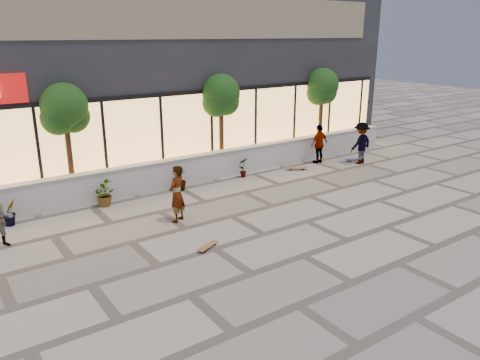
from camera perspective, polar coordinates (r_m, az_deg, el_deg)
ground at (r=12.15m, az=7.74°, el=-9.15°), size 80.00×80.00×0.00m
planter_wall at (r=17.37m, az=-7.93°, el=0.95°), size 22.00×0.42×1.04m
retail_building at (r=21.74m, az=-15.22°, el=13.81°), size 24.00×9.17×8.50m
shrub_b at (r=15.29m, az=-26.26°, el=-3.52°), size 0.57×0.57×0.81m
shrub_c at (r=15.86m, az=-16.33°, el=-1.65°), size 0.68×0.77×0.81m
shrub_d at (r=16.89m, az=-7.36°, el=0.08°), size 0.64×0.64×0.81m
shrub_e at (r=18.29m, az=0.41°, el=1.58°), size 0.46×0.35×0.81m
tree_midwest at (r=16.27m, az=-20.58°, el=7.80°), size 1.60×1.50×3.92m
tree_mideast at (r=18.67m, az=-2.33°, el=9.99°), size 1.60×1.50×3.92m
tree_east at (r=22.11m, az=9.97°, el=10.91°), size 1.60×1.50×3.92m
skater_center at (r=13.96m, az=-7.69°, el=-1.69°), size 0.75×0.69×1.73m
skater_right_near at (r=20.52m, az=9.64°, el=4.36°), size 1.03×0.51×1.69m
skater_right_far at (r=20.79m, az=14.52°, el=4.37°), size 1.20×0.74×1.80m
skateboard_center at (r=12.42m, az=-3.96°, el=-8.01°), size 0.76×0.49×0.09m
skateboard_right_near at (r=19.47m, az=6.94°, el=1.46°), size 0.85×0.60×0.10m
skateboard_right_far at (r=21.34m, az=13.68°, el=2.51°), size 0.88×0.33×0.10m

